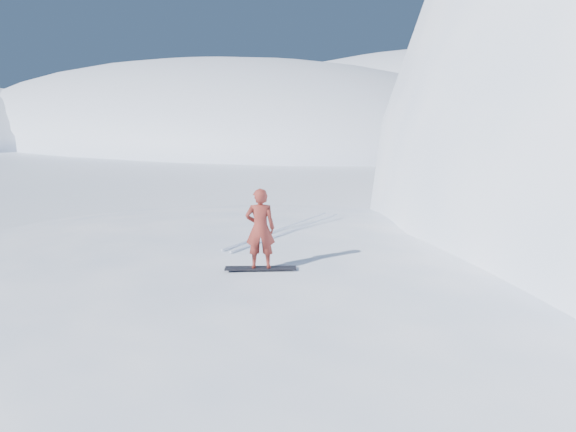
% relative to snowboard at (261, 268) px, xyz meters
% --- Properties ---
extents(ground, '(400.00, 400.00, 0.00)m').
position_rel_snowboard_xyz_m(ground, '(-0.23, -0.64, -2.41)').
color(ground, white).
rests_on(ground, ground).
extents(near_ridge, '(36.00, 28.00, 4.80)m').
position_rel_snowboard_xyz_m(near_ridge, '(0.77, 2.36, -2.41)').
color(near_ridge, white).
rests_on(near_ridge, ground).
extents(far_ridge_a, '(120.00, 70.00, 28.00)m').
position_rel_snowboard_xyz_m(far_ridge_a, '(-70.23, 59.36, -2.41)').
color(far_ridge_a, white).
rests_on(far_ridge_a, ground).
extents(far_ridge_c, '(140.00, 90.00, 36.00)m').
position_rel_snowboard_xyz_m(far_ridge_c, '(-40.23, 109.36, -2.41)').
color(far_ridge_c, white).
rests_on(far_ridge_c, ground).
extents(wind_bumps, '(16.00, 14.40, 1.00)m').
position_rel_snowboard_xyz_m(wind_bumps, '(-0.78, 1.48, -2.41)').
color(wind_bumps, white).
rests_on(wind_bumps, ground).
extents(snowboard, '(1.46, 1.32, 0.03)m').
position_rel_snowboard_xyz_m(snowboard, '(0.00, 0.00, 0.00)').
color(snowboard, black).
rests_on(snowboard, near_ridge).
extents(snowboarder, '(0.81, 0.78, 1.87)m').
position_rel_snowboard_xyz_m(snowboarder, '(0.00, 0.00, 0.95)').
color(snowboarder, maroon).
rests_on(snowboarder, snowboard).
extents(vapor_plume, '(9.91, 7.93, 6.94)m').
position_rel_snowboard_xyz_m(vapor_plume, '(-61.96, 31.18, -2.41)').
color(vapor_plume, white).
rests_on(vapor_plume, ground).
extents(board_tracks, '(1.34, 5.95, 0.04)m').
position_rel_snowboard_xyz_m(board_tracks, '(-2.20, 3.55, 0.01)').
color(board_tracks, silver).
rests_on(board_tracks, ground).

